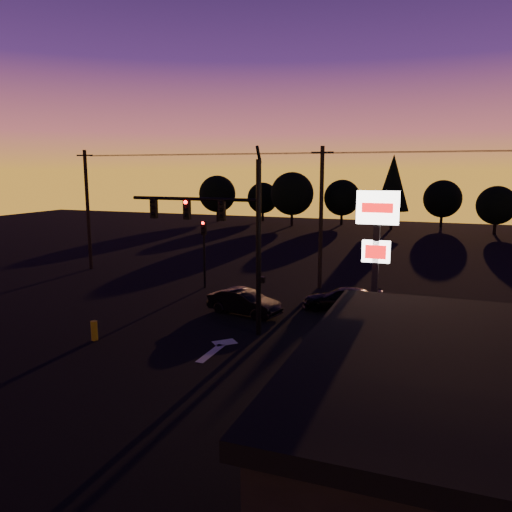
{
  "coord_description": "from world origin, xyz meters",
  "views": [
    {
      "loc": [
        9.22,
        -16.84,
        7.54
      ],
      "look_at": [
        1.0,
        5.0,
        3.5
      ],
      "focal_mm": 35.0,
      "sensor_mm": 36.0,
      "label": 1
    }
  ],
  "objects_px": {
    "secondary_signal": "(204,244)",
    "car_mid": "(244,302)",
    "car_right": "(342,299)",
    "pylon_sign": "(376,243)",
    "traffic_signal_mast": "(226,227)",
    "suv_parked": "(401,388)",
    "bollard": "(94,331)"
  },
  "relations": [
    {
      "from": "secondary_signal",
      "to": "car_mid",
      "type": "relative_size",
      "value": 1.09
    },
    {
      "from": "car_mid",
      "to": "car_right",
      "type": "distance_m",
      "value": 5.35
    },
    {
      "from": "pylon_sign",
      "to": "car_right",
      "type": "bearing_deg",
      "value": 108.59
    },
    {
      "from": "traffic_signal_mast",
      "to": "suv_parked",
      "type": "xyz_separation_m",
      "value": [
        8.41,
        -5.34,
        -4.22
      ]
    },
    {
      "from": "traffic_signal_mast",
      "to": "car_right",
      "type": "height_order",
      "value": "traffic_signal_mast"
    },
    {
      "from": "pylon_sign",
      "to": "car_right",
      "type": "xyz_separation_m",
      "value": [
        -2.64,
        7.85,
        -4.3
      ]
    },
    {
      "from": "traffic_signal_mast",
      "to": "pylon_sign",
      "type": "xyz_separation_m",
      "value": [
        7.1,
        -2.49,
        -0.02
      ]
    },
    {
      "from": "car_mid",
      "to": "suv_parked",
      "type": "distance_m",
      "value": 11.9
    },
    {
      "from": "bollard",
      "to": "car_mid",
      "type": "xyz_separation_m",
      "value": [
        4.75,
        6.17,
        0.22
      ]
    },
    {
      "from": "traffic_signal_mast",
      "to": "bollard",
      "type": "relative_size",
      "value": 9.7
    },
    {
      "from": "traffic_signal_mast",
      "to": "pylon_sign",
      "type": "bearing_deg",
      "value": -19.36
    },
    {
      "from": "car_mid",
      "to": "car_right",
      "type": "height_order",
      "value": "car_mid"
    },
    {
      "from": "traffic_signal_mast",
      "to": "bollard",
      "type": "bearing_deg",
      "value": -146.18
    },
    {
      "from": "traffic_signal_mast",
      "to": "car_right",
      "type": "bearing_deg",
      "value": 50.21
    },
    {
      "from": "car_mid",
      "to": "car_right",
      "type": "bearing_deg",
      "value": -49.58
    },
    {
      "from": "traffic_signal_mast",
      "to": "secondary_signal",
      "type": "height_order",
      "value": "traffic_signal_mast"
    },
    {
      "from": "car_right",
      "to": "suv_parked",
      "type": "relative_size",
      "value": 0.82
    },
    {
      "from": "car_right",
      "to": "suv_parked",
      "type": "height_order",
      "value": "suv_parked"
    },
    {
      "from": "secondary_signal",
      "to": "suv_parked",
      "type": "distance_m",
      "value": 18.61
    },
    {
      "from": "traffic_signal_mast",
      "to": "secondary_signal",
      "type": "bearing_deg",
      "value": 123.19
    },
    {
      "from": "pylon_sign",
      "to": "suv_parked",
      "type": "height_order",
      "value": "pylon_sign"
    },
    {
      "from": "pylon_sign",
      "to": "bollard",
      "type": "height_order",
      "value": "pylon_sign"
    },
    {
      "from": "secondary_signal",
      "to": "car_right",
      "type": "height_order",
      "value": "secondary_signal"
    },
    {
      "from": "traffic_signal_mast",
      "to": "car_mid",
      "type": "distance_m",
      "value": 5.13
    },
    {
      "from": "traffic_signal_mast",
      "to": "car_mid",
      "type": "relative_size",
      "value": 2.14
    },
    {
      "from": "pylon_sign",
      "to": "suv_parked",
      "type": "bearing_deg",
      "value": -65.35
    },
    {
      "from": "pylon_sign",
      "to": "bollard",
      "type": "bearing_deg",
      "value": -175.96
    },
    {
      "from": "traffic_signal_mast",
      "to": "car_mid",
      "type": "height_order",
      "value": "traffic_signal_mast"
    },
    {
      "from": "pylon_sign",
      "to": "bollard",
      "type": "xyz_separation_m",
      "value": [
        -12.1,
        -0.86,
        -4.47
      ]
    },
    {
      "from": "traffic_signal_mast",
      "to": "car_right",
      "type": "xyz_separation_m",
      "value": [
        4.46,
        5.35,
        -4.32
      ]
    },
    {
      "from": "pylon_sign",
      "to": "car_mid",
      "type": "height_order",
      "value": "pylon_sign"
    },
    {
      "from": "traffic_signal_mast",
      "to": "secondary_signal",
      "type": "relative_size",
      "value": 1.97
    }
  ]
}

